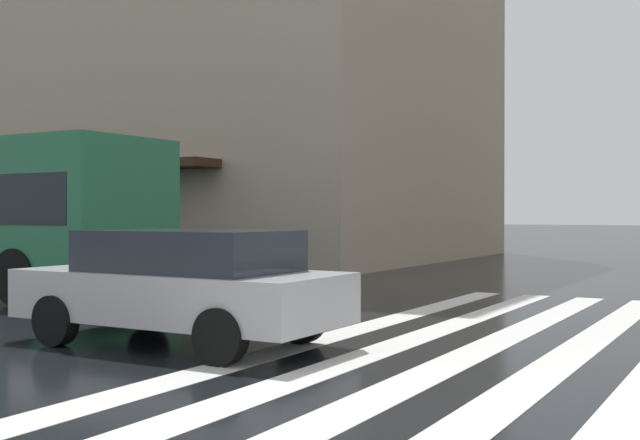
% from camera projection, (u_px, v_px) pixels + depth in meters
% --- Properties ---
extents(zebra_crossing, '(13.00, 7.50, 0.01)m').
position_uv_depth(zebra_crossing, '(614.00, 361.00, 8.55)').
color(zebra_crossing, silver).
rests_on(zebra_crossing, ground_plane).
extents(haussmann_block_mid, '(15.23, 24.92, 20.85)m').
position_uv_depth(haussmann_block_mid, '(154.00, 3.00, 32.09)').
color(haussmann_block_mid, tan).
rests_on(haussmann_block_mid, ground_plane).
extents(car_silver, '(1.85, 4.10, 1.41)m').
position_uv_depth(car_silver, '(182.00, 283.00, 9.62)').
color(car_silver, '#B7B7BC').
rests_on(car_silver, ground_plane).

